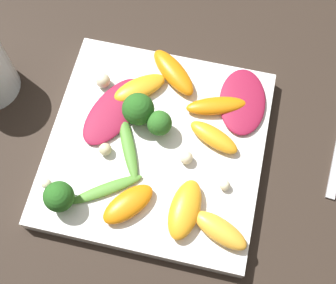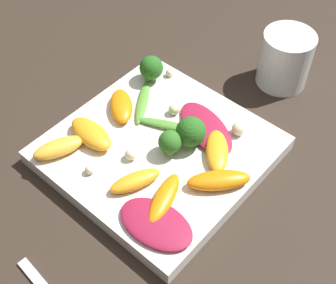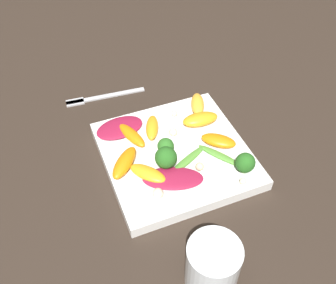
{
  "view_description": "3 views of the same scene",
  "coord_description": "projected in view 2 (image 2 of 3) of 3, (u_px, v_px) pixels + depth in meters",
  "views": [
    {
      "loc": [
        -0.2,
        -0.06,
        0.54
      ],
      "look_at": [
        0.0,
        -0.01,
        0.04
      ],
      "focal_mm": 50.0,
      "sensor_mm": 36.0,
      "label": 1
    },
    {
      "loc": [
        0.27,
        -0.29,
        0.49
      ],
      "look_at": [
        0.01,
        0.01,
        0.03
      ],
      "focal_mm": 50.0,
      "sensor_mm": 36.0,
      "label": 2
    },
    {
      "loc": [
        0.19,
        0.44,
        0.55
      ],
      "look_at": [
        0.01,
        -0.01,
        0.04
      ],
      "focal_mm": 42.0,
      "sensor_mm": 36.0,
      "label": 3
    }
  ],
  "objects": [
    {
      "name": "ground_plane",
      "position": [
        159.0,
        155.0,
        0.63
      ],
      "size": [
        2.4,
        2.4,
        0.0
      ],
      "primitive_type": "plane",
      "color": "#2D231C"
    },
    {
      "name": "plate",
      "position": [
        159.0,
        150.0,
        0.62
      ],
      "size": [
        0.26,
        0.26,
        0.02
      ],
      "color": "white",
      "rests_on": "ground_plane"
    },
    {
      "name": "drinking_glass",
      "position": [
        285.0,
        59.0,
        0.69
      ],
      "size": [
        0.08,
        0.08,
        0.08
      ],
      "color": "white",
      "rests_on": "ground_plane"
    },
    {
      "name": "radicchio_leaf_0",
      "position": [
        156.0,
        224.0,
        0.53
      ],
      "size": [
        0.1,
        0.07,
        0.01
      ],
      "color": "maroon",
      "rests_on": "plate"
    },
    {
      "name": "radicchio_leaf_1",
      "position": [
        206.0,
        128.0,
        0.62
      ],
      "size": [
        0.12,
        0.09,
        0.01
      ],
      "color": "maroon",
      "rests_on": "plate"
    },
    {
      "name": "orange_segment_0",
      "position": [
        121.0,
        106.0,
        0.64
      ],
      "size": [
        0.07,
        0.07,
        0.02
      ],
      "color": "orange",
      "rests_on": "plate"
    },
    {
      "name": "orange_segment_1",
      "position": [
        164.0,
        198.0,
        0.55
      ],
      "size": [
        0.05,
        0.08,
        0.01
      ],
      "color": "orange",
      "rests_on": "plate"
    },
    {
      "name": "orange_segment_2",
      "position": [
        59.0,
        148.0,
        0.59
      ],
      "size": [
        0.05,
        0.07,
        0.02
      ],
      "color": "#FCAD33",
      "rests_on": "plate"
    },
    {
      "name": "orange_segment_3",
      "position": [
        220.0,
        179.0,
        0.56
      ],
      "size": [
        0.07,
        0.08,
        0.02
      ],
      "color": "orange",
      "rests_on": "plate"
    },
    {
      "name": "orange_segment_4",
      "position": [
        217.0,
        151.0,
        0.59
      ],
      "size": [
        0.07,
        0.07,
        0.01
      ],
      "color": "orange",
      "rests_on": "plate"
    },
    {
      "name": "orange_segment_5",
      "position": [
        91.0,
        134.0,
        0.61
      ],
      "size": [
        0.07,
        0.04,
        0.02
      ],
      "color": "orange",
      "rests_on": "plate"
    },
    {
      "name": "orange_segment_6",
      "position": [
        135.0,
        181.0,
        0.56
      ],
      "size": [
        0.05,
        0.07,
        0.02
      ],
      "color": "orange",
      "rests_on": "plate"
    },
    {
      "name": "broccoli_floret_0",
      "position": [
        191.0,
        132.0,
        0.59
      ],
      "size": [
        0.04,
        0.04,
        0.04
      ],
      "color": "#84AD5B",
      "rests_on": "plate"
    },
    {
      "name": "broccoli_floret_1",
      "position": [
        171.0,
        141.0,
        0.59
      ],
      "size": [
        0.03,
        0.03,
        0.04
      ],
      "color": "#84AD5B",
      "rests_on": "plate"
    },
    {
      "name": "broccoli_floret_2",
      "position": [
        151.0,
        68.0,
        0.68
      ],
      "size": [
        0.03,
        0.03,
        0.04
      ],
      "color": "#84AD5B",
      "rests_on": "plate"
    },
    {
      "name": "arugula_sprig_0",
      "position": [
        170.0,
        126.0,
        0.63
      ],
      "size": [
        0.09,
        0.05,
        0.01
      ],
      "color": "#518E33",
      "rests_on": "plate"
    },
    {
      "name": "arugula_sprig_1",
      "position": [
        143.0,
        101.0,
        0.66
      ],
      "size": [
        0.06,
        0.08,
        0.01
      ],
      "color": "#518E33",
      "rests_on": "plate"
    },
    {
      "name": "macadamia_nut_0",
      "position": [
        90.0,
        169.0,
        0.58
      ],
      "size": [
        0.01,
        0.01,
        0.01
      ],
      "color": "beige",
      "rests_on": "plate"
    },
    {
      "name": "macadamia_nut_1",
      "position": [
        170.0,
        73.0,
        0.69
      ],
      "size": [
        0.01,
        0.01,
        0.01
      ],
      "color": "beige",
      "rests_on": "plate"
    },
    {
      "name": "macadamia_nut_2",
      "position": [
        238.0,
        129.0,
        0.62
      ],
      "size": [
        0.02,
        0.02,
        0.02
      ],
      "color": "beige",
      "rests_on": "plate"
    },
    {
      "name": "macadamia_nut_3",
      "position": [
        131.0,
        154.0,
        0.59
      ],
      "size": [
        0.02,
        0.02,
        0.02
      ],
      "color": "beige",
      "rests_on": "plate"
    },
    {
      "name": "macadamia_nut_4",
      "position": [
        174.0,
        109.0,
        0.64
      ],
      "size": [
        0.02,
        0.02,
        0.02
      ],
      "color": "beige",
      "rests_on": "plate"
    }
  ]
}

